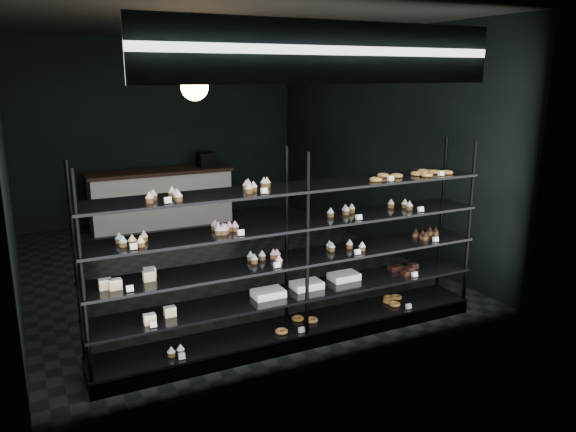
# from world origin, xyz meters

# --- Properties ---
(room) EXTENTS (5.01, 6.01, 3.20)m
(room) POSITION_xyz_m (0.00, 0.00, 1.60)
(room) COLOR black
(room) RESTS_ON ground
(display_shelf) EXTENTS (4.00, 0.50, 1.91)m
(display_shelf) POSITION_xyz_m (-0.09, -2.45, 0.63)
(display_shelf) COLOR black
(display_shelf) RESTS_ON room
(signage) EXTENTS (3.30, 0.05, 0.50)m
(signage) POSITION_xyz_m (0.00, -2.93, 2.75)
(signage) COLOR #0B163A
(signage) RESTS_ON room
(pendant_lamp) EXTENTS (0.28, 0.28, 0.87)m
(pendant_lamp) POSITION_xyz_m (-0.65, -1.28, 2.45)
(pendant_lamp) COLOR black
(pendant_lamp) RESTS_ON room
(service_counter) EXTENTS (2.47, 0.65, 1.23)m
(service_counter) POSITION_xyz_m (-0.17, 2.50, 0.50)
(service_counter) COLOR silver
(service_counter) RESTS_ON room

